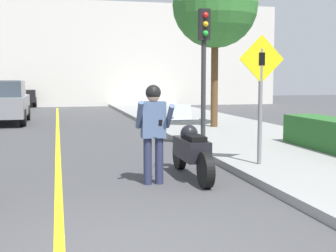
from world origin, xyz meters
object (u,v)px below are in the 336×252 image
parked_car_grey (3,102)px  parked_car_white (6,96)px  motorcycle (191,150)px  street_tree (215,5)px  traffic_light (204,50)px  person_biker (153,124)px  crossing_sign (261,87)px  parked_car_black (22,93)px

parked_car_grey → parked_car_white: same height
motorcycle → street_tree: street_tree is taller
traffic_light → parked_car_grey: (-5.67, 8.13, -1.63)m
person_biker → street_tree: (3.63, 7.43, 3.17)m
street_tree → traffic_light: bearing=-112.7°
person_biker → parked_car_grey: person_biker is taller
person_biker → street_tree: size_ratio=0.31×
motorcycle → person_biker: bearing=-154.0°
street_tree → parked_car_white: (-7.81, 10.57, -3.34)m
traffic_light → person_biker: bearing=-119.4°
street_tree → parked_car_white: street_tree is taller
motorcycle → person_biker: person_biker is taller
person_biker → street_tree: bearing=64.0°
parked_car_white → crossing_sign: bearing=-69.8°
motorcycle → street_tree: (2.85, 7.05, 3.70)m
parked_car_grey → parked_car_black: bearing=90.5°
traffic_light → street_tree: 4.51m
person_biker → motorcycle: bearing=26.0°
traffic_light → motorcycle: bearing=-111.3°
street_tree → parked_car_black: bearing=114.5°
person_biker → parked_car_grey: size_ratio=0.40×
traffic_light → street_tree: (1.61, 3.85, 1.71)m
person_biker → parked_car_black: person_biker is taller
crossing_sign → traffic_light: (-0.19, 2.98, 0.86)m
traffic_light → parked_car_white: bearing=113.3°
parked_car_grey → parked_car_black: (-0.10, 11.90, 0.00)m
crossing_sign → parked_car_white: bearing=110.2°
parked_car_black → person_biker: bearing=-81.0°
crossing_sign → street_tree: (1.42, 6.82, 2.57)m
parked_car_black → crossing_sign: bearing=-75.5°
person_biker → parked_car_white: 18.48m
street_tree → parked_car_white: bearing=126.5°
motorcycle → parked_car_black: (-4.52, 23.24, 0.36)m
motorcycle → traffic_light: traffic_light is taller
parked_car_white → parked_car_black: (0.44, 5.62, 0.00)m
traffic_light → parked_car_grey: bearing=124.9°
motorcycle → parked_car_grey: bearing=111.3°
motorcycle → person_biker: size_ratio=1.35×
motorcycle → crossing_sign: bearing=9.0°
motorcycle → street_tree: bearing=68.0°
street_tree → parked_car_black: 18.10m
parked_car_white → parked_car_grey: bearing=-85.1°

